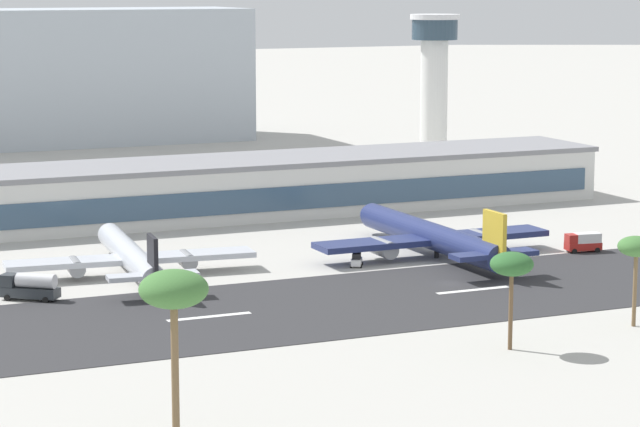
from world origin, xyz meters
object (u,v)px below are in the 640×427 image
service_box_truck_2 (583,242)px  palm_tree_0 (512,266)px  service_baggage_tug_1 (357,260)px  airliner_black_tail_gate_0 (132,258)px  airliner_gold_tail_gate_1 (436,238)px  terminal_building (194,190)px  distant_hotel_block (15,78)px  service_fuel_truck_0 (30,286)px  palm_tree_2 (636,248)px  control_tower (434,80)px  palm_tree_1 (174,293)px

service_box_truck_2 → palm_tree_0: (-44.52, -49.50, 8.87)m
service_baggage_tug_1 → palm_tree_0: palm_tree_0 is taller
airliner_black_tail_gate_0 → airliner_gold_tail_gate_1: (50.14, -5.69, 0.42)m
terminal_building → distant_hotel_block: 136.89m
service_fuel_truck_0 → palm_tree_2: bearing=-176.1°
terminal_building → palm_tree_0: (4.56, -108.69, 5.13)m
airliner_black_tail_gate_0 → service_baggage_tug_1: bearing=-95.5°
distant_hotel_block → airliner_gold_tail_gate_1: bearing=-81.0°
distant_hotel_block → palm_tree_0: distant_hotel_block is taller
control_tower → service_box_truck_2: size_ratio=5.96×
service_box_truck_2 → palm_tree_2: size_ratio=0.52×
service_baggage_tug_1 → service_box_truck_2: service_box_truck_2 is taller
terminal_building → palm_tree_2: palm_tree_2 is taller
airliner_black_tail_gate_0 → service_fuel_truck_0: airliner_black_tail_gate_0 is taller
terminal_building → control_tower: (70.96, 34.75, 16.94)m
palm_tree_0 → service_fuel_truck_0: bearing=133.6°
airliner_gold_tail_gate_1 → palm_tree_2: 52.08m
distant_hotel_block → service_box_truck_2: 203.62m
terminal_building → service_box_truck_2: size_ratio=27.02×
airliner_black_tail_gate_0 → palm_tree_1: bearing=172.6°
distant_hotel_block → airliner_black_tail_gate_0: bearing=-96.3°
terminal_building → airliner_black_tail_gate_0: size_ratio=3.86×
service_fuel_truck_0 → service_baggage_tug_1: (53.11, 2.68, -0.98)m
control_tower → service_baggage_tug_1: (-62.07, -89.49, -21.41)m
service_fuel_truck_0 → palm_tree_0: (48.78, -51.26, 8.63)m
control_tower → service_box_truck_2: 98.64m
control_tower → service_baggage_tug_1: 111.00m
service_fuel_truck_0 → palm_tree_0: bearing=171.7°
distant_hotel_block → airliner_black_tail_gate_0: distant_hotel_block is taller
distant_hotel_block → service_baggage_tug_1: 192.26m
airliner_gold_tail_gate_1 → palm_tree_0: palm_tree_0 is taller
control_tower → distant_hotel_block: (-76.92, 101.37, -3.70)m
service_fuel_truck_0 → palm_tree_1: bearing=128.1°
control_tower → palm_tree_0: (-66.40, -143.43, -11.81)m
palm_tree_1 → service_box_truck_2: bearing=35.2°
airliner_black_tail_gate_0 → distant_hotel_block: bearing=-0.6°
distant_hotel_block → palm_tree_1: size_ratio=7.50×
airliner_gold_tail_gate_1 → service_baggage_tug_1: size_ratio=14.16×
control_tower → distant_hotel_block: 127.30m
service_box_truck_2 → palm_tree_1: size_ratio=0.36×
terminal_building → airliner_black_tail_gate_0: (-26.19, -47.82, -2.58)m
terminal_building → airliner_gold_tail_gate_1: bearing=-65.9°
airliner_gold_tail_gate_1 → palm_tree_1: bearing=136.2°
service_baggage_tug_1 → service_box_truck_2: 40.44m
service_box_truck_2 → airliner_black_tail_gate_0: bearing=0.9°
service_baggage_tug_1 → palm_tree_1: palm_tree_1 is taller
airliner_gold_tail_gate_1 → palm_tree_0: bearing=160.4°
service_baggage_tug_1 → palm_tree_0: size_ratio=0.29×
service_box_truck_2 → terminal_building: bearing=-40.9°
service_box_truck_2 → service_baggage_tug_1: bearing=3.2°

